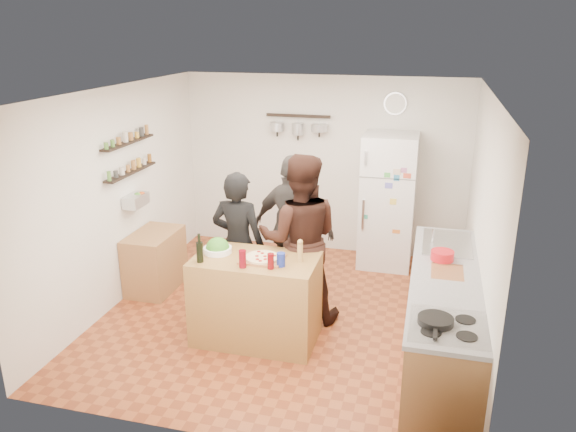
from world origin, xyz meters
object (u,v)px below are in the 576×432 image
(skillet, at_px, (436,320))
(person_center, at_px, (300,239))
(salt_canister, at_px, (281,260))
(red_bowl, at_px, (442,255))
(prep_island, at_px, (256,299))
(salad_bowl, at_px, (218,250))
(fridge, at_px, (388,201))
(side_table, at_px, (155,261))
(wine_bottle, at_px, (200,252))
(person_back, at_px, (293,229))
(wall_clock, at_px, (395,104))
(pepper_mill, at_px, (300,252))
(person_left, at_px, (238,244))
(counter_run, at_px, (443,321))

(skillet, bearing_deg, person_center, 134.45)
(salt_canister, xyz_separation_m, red_bowl, (1.51, 0.53, -0.01))
(prep_island, height_order, salad_bowl, salad_bowl)
(fridge, distance_m, side_table, 3.13)
(wine_bottle, relative_size, person_center, 0.11)
(person_back, relative_size, wall_clock, 5.84)
(pepper_mill, distance_m, side_table, 2.26)
(salt_canister, bearing_deg, fridge, 71.63)
(red_bowl, bearing_deg, person_left, 176.95)
(prep_island, distance_m, person_back, 1.11)
(salad_bowl, height_order, fridge, fridge)
(salad_bowl, bearing_deg, red_bowl, 9.12)
(salad_bowl, height_order, person_center, person_center)
(person_back, bearing_deg, wall_clock, -106.26)
(prep_island, relative_size, person_back, 0.71)
(wine_bottle, height_order, wall_clock, wall_clock)
(person_left, distance_m, person_back, 0.71)
(person_center, distance_m, red_bowl, 1.50)
(person_center, distance_m, wall_clock, 2.54)
(person_center, bearing_deg, skillet, 123.39)
(counter_run, xyz_separation_m, side_table, (-3.44, 0.80, -0.09))
(wine_bottle, distance_m, wall_clock, 3.49)
(person_back, distance_m, side_table, 1.80)
(person_left, relative_size, person_back, 0.95)
(pepper_mill, xyz_separation_m, counter_run, (1.41, -0.02, -0.55))
(person_left, bearing_deg, red_bowl, 179.60)
(person_center, relative_size, person_back, 1.07)
(wine_bottle, xyz_separation_m, pepper_mill, (0.95, 0.27, -0.01))
(wine_bottle, xyz_separation_m, side_table, (-1.08, 1.05, -0.65))
(salad_bowl, relative_size, red_bowl, 1.29)
(prep_island, bearing_deg, person_center, 60.33)
(red_bowl, distance_m, wall_clock, 2.64)
(wine_bottle, height_order, pepper_mill, wine_bottle)
(skillet, bearing_deg, counter_run, 83.88)
(skillet, relative_size, fridge, 0.15)
(wine_bottle, xyz_separation_m, person_left, (0.13, 0.74, -0.18))
(red_bowl, distance_m, side_table, 3.47)
(side_table, bearing_deg, prep_island, -27.74)
(pepper_mill, bearing_deg, counter_run, -0.85)
(fridge, relative_size, side_table, 2.25)
(person_left, bearing_deg, salad_bowl, 86.39)
(salt_canister, relative_size, red_bowl, 0.61)
(pepper_mill, distance_m, skillet, 1.62)
(skillet, distance_m, side_table, 3.81)
(prep_island, bearing_deg, person_back, 82.37)
(fridge, bearing_deg, person_left, -129.38)
(skillet, relative_size, wall_clock, 0.93)
(wine_bottle, bearing_deg, person_back, 62.86)
(skillet, bearing_deg, wine_bottle, 163.20)
(prep_island, xyz_separation_m, person_back, (0.14, 1.02, 0.42))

